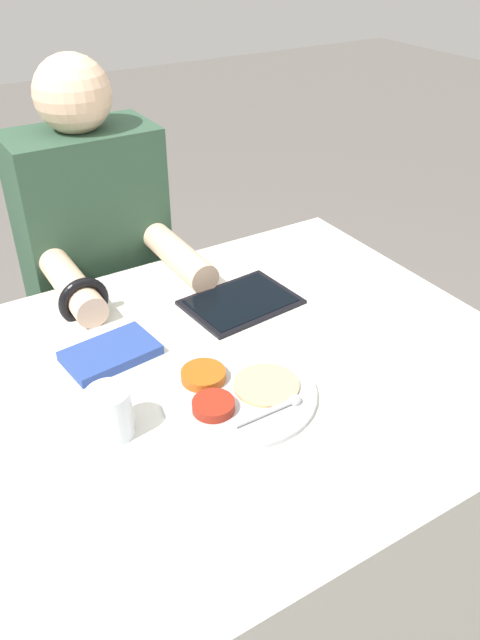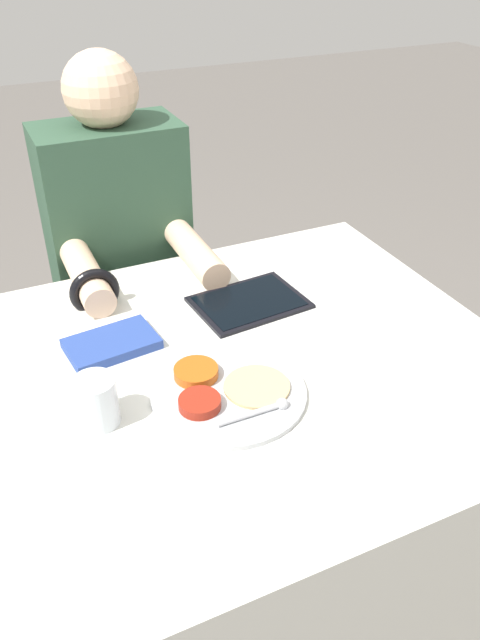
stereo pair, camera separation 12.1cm
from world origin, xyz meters
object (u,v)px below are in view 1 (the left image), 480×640
(red_notebook, at_px, (111,354))
(drinking_glass, at_px, (110,412))
(thali_tray, at_px, (236,392))
(tablet_device, at_px, (241,302))
(person_diner, at_px, (104,307))

(red_notebook, relative_size, drinking_glass, 2.09)
(thali_tray, height_order, tablet_device, thali_tray)
(tablet_device, distance_m, drinking_glass, 0.46)
(red_notebook, distance_m, person_diner, 0.52)
(red_notebook, height_order, drinking_glass, drinking_glass)
(red_notebook, height_order, person_diner, person_diner)
(tablet_device, bearing_deg, thali_tray, -123.25)
(drinking_glass, bearing_deg, thali_tray, -6.72)
(tablet_device, bearing_deg, drinking_glass, -149.41)
(thali_tray, bearing_deg, drinking_glass, 173.28)
(person_diner, xyz_separation_m, drinking_glass, (-0.22, -0.66, 0.23))
(red_notebook, distance_m, drinking_glass, 0.22)
(tablet_device, xyz_separation_m, person_diner, (-0.18, 0.43, -0.19))
(tablet_device, bearing_deg, person_diner, 112.20)
(red_notebook, relative_size, tablet_device, 0.74)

